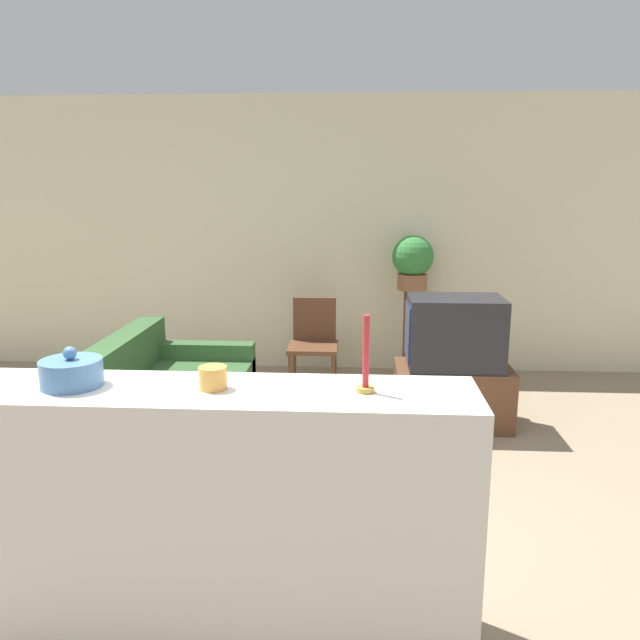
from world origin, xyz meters
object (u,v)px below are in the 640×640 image
potted_plant (413,261)px  decorative_bowl (71,372)px  wooden_chair (314,340)px  couch (163,413)px  television (454,332)px

potted_plant → decorative_bowl: size_ratio=2.21×
wooden_chair → decorative_bowl: decorative_bowl is taller
decorative_bowl → potted_plant: bearing=66.6°
couch → television: bearing=17.1°
television → decorative_bowl: size_ratio=3.08×
television → wooden_chair: (-1.14, 0.81, -0.28)m
television → wooden_chair: television is taller
wooden_chair → decorative_bowl: (-0.69, -3.28, 0.68)m
wooden_chair → potted_plant: potted_plant is taller
potted_plant → wooden_chair: bearing=-154.6°
potted_plant → decorative_bowl: (-1.60, -3.71, -0.00)m
couch → potted_plant: bearing=45.2°
couch → decorative_bowl: (0.26, -1.83, 0.86)m
television → potted_plant: bearing=100.3°
couch → decorative_bowl: decorative_bowl is taller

